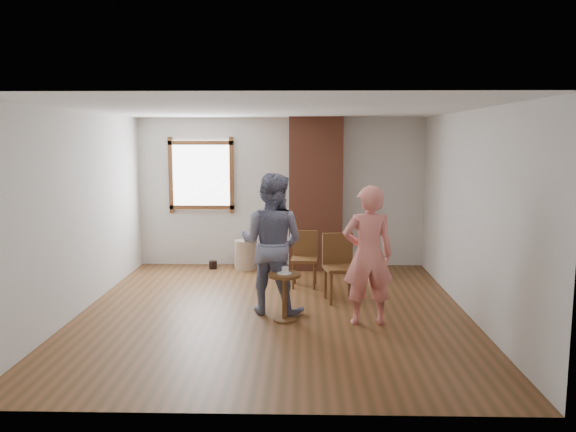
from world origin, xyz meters
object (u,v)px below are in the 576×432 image
(dining_chair_right, at_px, (339,263))
(person_pink, at_px, (368,255))
(side_table, at_px, (284,289))
(dining_chair_left, at_px, (305,255))
(man, at_px, (272,243))
(stoneware_crock, at_px, (246,255))

(dining_chair_right, bearing_deg, person_pink, -85.38)
(side_table, relative_size, person_pink, 0.35)
(dining_chair_left, xyz_separation_m, side_table, (-0.26, -1.70, -0.07))
(dining_chair_left, distance_m, man, 1.46)
(side_table, xyz_separation_m, man, (-0.18, 0.37, 0.50))
(dining_chair_left, xyz_separation_m, person_pink, (0.75, -1.77, 0.38))
(dining_chair_right, relative_size, man, 0.51)
(dining_chair_left, xyz_separation_m, dining_chair_right, (0.48, -0.76, 0.05))
(side_table, bearing_deg, dining_chair_right, 51.85)
(side_table, bearing_deg, dining_chair_left, 81.36)
(dining_chair_left, height_order, person_pink, person_pink)
(stoneware_crock, bearing_deg, man, -76.47)
(man, relative_size, person_pink, 1.07)
(dining_chair_left, bearing_deg, side_table, -94.69)
(stoneware_crock, xyz_separation_m, dining_chair_left, (1.01, -1.08, 0.22))
(stoneware_crock, height_order, dining_chair_right, dining_chair_right)
(stoneware_crock, distance_m, dining_chair_right, 2.38)
(stoneware_crock, xyz_separation_m, person_pink, (1.76, -2.84, 0.59))
(dining_chair_right, distance_m, person_pink, 1.10)
(dining_chair_left, bearing_deg, person_pink, -63.03)
(side_table, distance_m, man, 0.65)
(side_table, bearing_deg, man, 115.53)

